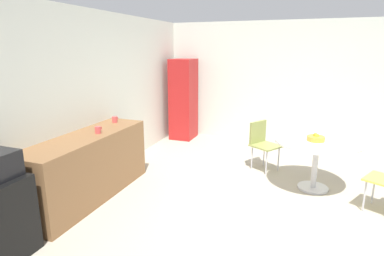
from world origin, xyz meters
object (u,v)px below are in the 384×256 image
at_px(mug_white, 98,130).
at_px(mug_green, 115,119).
at_px(round_table, 317,149).
at_px(chair_olive, 262,140).
at_px(locker_cabinet, 183,99).
at_px(fruit_bowl, 316,138).

xyz_separation_m(mug_white, mug_green, (0.63, 0.15, 0.00)).
bearing_deg(mug_green, round_table, -78.73).
bearing_deg(chair_olive, round_table, -122.10).
height_order(round_table, mug_white, mug_white).
xyz_separation_m(locker_cabinet, chair_olive, (-1.35, -1.98, -0.38)).
height_order(chair_olive, mug_green, mug_green).
distance_m(round_table, mug_white, 3.12).
relative_size(fruit_bowl, mug_green, 1.91).
distance_m(chair_olive, mug_green, 2.46).
relative_size(locker_cabinet, mug_white, 13.99).
bearing_deg(chair_olive, mug_green, 117.99).
xyz_separation_m(round_table, chair_olive, (0.54, 0.86, -0.10)).
relative_size(fruit_bowl, mug_white, 1.91).
relative_size(mug_white, mug_green, 1.00).
bearing_deg(locker_cabinet, chair_olive, -124.35).
bearing_deg(fruit_bowl, locker_cabinet, 55.65).
xyz_separation_m(locker_cabinet, round_table, (-1.89, -2.84, -0.28)).
relative_size(locker_cabinet, fruit_bowl, 7.34).
xyz_separation_m(round_table, mug_green, (-0.60, 3.00, 0.32)).
distance_m(round_table, mug_green, 3.08).
relative_size(locker_cabinet, mug_green, 13.99).
xyz_separation_m(locker_cabinet, mug_white, (-3.12, 0.01, 0.05)).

